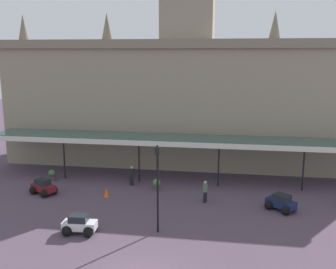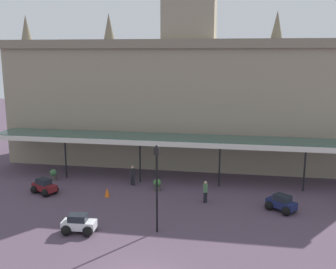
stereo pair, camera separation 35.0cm
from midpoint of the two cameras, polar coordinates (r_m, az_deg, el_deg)
The scene contains 11 objects.
station_building at distance 38.59m, azimuth 3.37°, elevation 5.95°, with size 35.55×6.79×22.01m.
entrance_canopy at distance 33.61m, azimuth 2.25°, elevation -0.69°, with size 33.72×3.26×3.75m.
car_maroon_sedan at distance 32.52m, azimuth -17.27°, elevation -7.35°, with size 2.24×2.01×1.19m.
car_white_sedan at distance 25.27m, azimuth -12.44°, elevation -12.74°, with size 2.10×1.60×1.19m.
car_navy_sedan at distance 28.96m, azimuth 16.52°, elevation -9.70°, with size 2.25×2.17×1.19m.
pedestrian_beside_cars at distance 32.90m, azimuth -4.87°, elevation -5.87°, with size 0.39×0.34×1.67m.
pedestrian_near_entrance at distance 29.28m, azimuth 5.81°, elevation -8.17°, with size 0.34×0.36×1.67m.
victorian_lamppost at distance 23.74m, azimuth -1.22°, elevation -6.58°, with size 0.30×0.30×5.53m.
traffic_cone at distance 30.80m, azimuth -8.55°, elevation -8.30°, with size 0.40×0.40×0.72m, color orange.
planter_near_kerb at distance 31.76m, azimuth -1.26°, elevation -7.29°, with size 0.60×0.60×0.96m.
planter_forecourt_centre at distance 35.64m, azimuth -16.08°, elevation -5.61°, with size 0.60×0.60×0.96m.
Camera 2 is at (4.36, -16.35, 10.89)m, focal length 41.85 mm.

